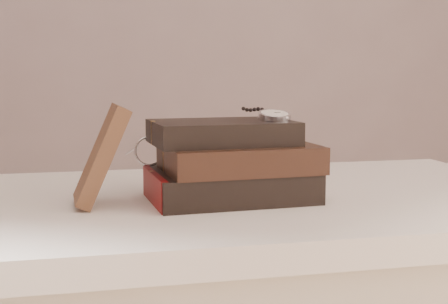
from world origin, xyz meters
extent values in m
cube|color=white|center=(0.00, 0.35, 0.73)|extent=(1.00, 0.60, 0.04)
cube|color=white|center=(0.00, 0.35, 0.67)|extent=(0.88, 0.49, 0.08)
cube|color=black|center=(-0.05, 0.31, 0.77)|extent=(0.25, 0.18, 0.05)
cube|color=#F0E6C4|center=(-0.05, 0.31, 0.77)|extent=(0.25, 0.17, 0.04)
cube|color=gold|center=(-0.17, 0.33, 0.77)|extent=(0.01, 0.01, 0.05)
cube|color=#6C090B|center=(-0.17, 0.30, 0.77)|extent=(0.02, 0.16, 0.05)
cube|color=black|center=(-0.04, 0.30, 0.82)|extent=(0.24, 0.17, 0.04)
cube|color=#F0E6C4|center=(-0.04, 0.30, 0.82)|extent=(0.23, 0.16, 0.03)
cube|color=gold|center=(-0.15, 0.32, 0.82)|extent=(0.01, 0.01, 0.04)
cube|color=black|center=(-0.06, 0.32, 0.85)|extent=(0.22, 0.16, 0.04)
cube|color=#F0E6C4|center=(-0.06, 0.32, 0.85)|extent=(0.22, 0.15, 0.03)
cube|color=gold|center=(-0.17, 0.34, 0.85)|extent=(0.01, 0.01, 0.04)
cube|color=#412719|center=(-0.25, 0.31, 0.83)|extent=(0.09, 0.10, 0.15)
cylinder|color=silver|center=(0.01, 0.30, 0.88)|extent=(0.05, 0.06, 0.02)
cylinder|color=white|center=(0.01, 0.30, 0.88)|extent=(0.04, 0.04, 0.01)
torus|color=silver|center=(0.01, 0.30, 0.88)|extent=(0.05, 0.05, 0.01)
cylinder|color=silver|center=(0.01, 0.33, 0.88)|extent=(0.01, 0.01, 0.01)
cube|color=black|center=(0.01, 0.31, 0.89)|extent=(0.00, 0.01, 0.00)
cube|color=black|center=(0.02, 0.30, 0.89)|extent=(0.01, 0.00, 0.00)
sphere|color=black|center=(0.01, 0.34, 0.89)|extent=(0.01, 0.01, 0.01)
sphere|color=black|center=(0.01, 0.35, 0.89)|extent=(0.01, 0.01, 0.01)
sphere|color=black|center=(0.01, 0.37, 0.89)|extent=(0.01, 0.01, 0.01)
sphere|color=black|center=(0.01, 0.38, 0.89)|extent=(0.01, 0.01, 0.01)
sphere|color=black|center=(0.00, 0.39, 0.88)|extent=(0.01, 0.01, 0.01)
sphere|color=black|center=(0.00, 0.41, 0.88)|extent=(0.01, 0.01, 0.01)
sphere|color=black|center=(0.00, 0.42, 0.88)|extent=(0.01, 0.01, 0.01)
torus|color=silver|center=(-0.17, 0.38, 0.82)|extent=(0.05, 0.02, 0.05)
torus|color=silver|center=(-0.12, 0.38, 0.82)|extent=(0.05, 0.02, 0.05)
cylinder|color=silver|center=(-0.14, 0.38, 0.82)|extent=(0.01, 0.00, 0.00)
cylinder|color=silver|center=(-0.20, 0.44, 0.81)|extent=(0.01, 0.11, 0.03)
cylinder|color=silver|center=(-0.10, 0.44, 0.81)|extent=(0.01, 0.11, 0.03)
camera|label=1|loc=(-0.28, -0.63, 0.95)|focal=50.63mm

